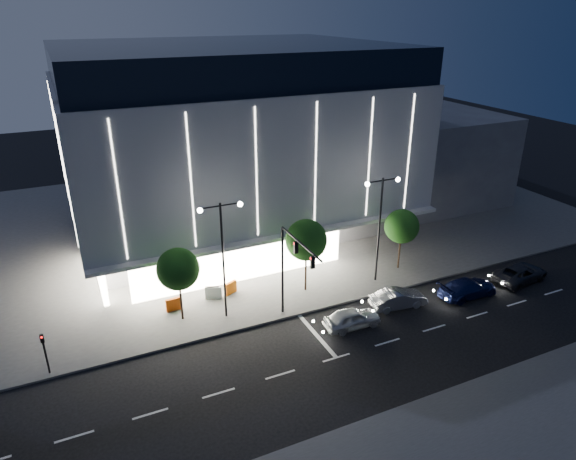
# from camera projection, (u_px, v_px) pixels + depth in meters

# --- Properties ---
(ground) EXTENTS (160.00, 160.00, 0.00)m
(ground) POSITION_uv_depth(u_px,v_px,m) (299.00, 353.00, 33.89)
(ground) COLOR black
(ground) RESTS_ON ground
(sidewalk_museum) EXTENTS (70.00, 40.00, 0.15)m
(sidewalk_museum) POSITION_uv_depth(u_px,v_px,m) (244.00, 216.00, 55.76)
(sidewalk_museum) COLOR #474747
(sidewalk_museum) RESTS_ON ground
(sidewalk_near) EXTENTS (70.00, 10.00, 0.15)m
(sidewalk_near) POSITION_uv_depth(u_px,v_px,m) (492.00, 460.00, 25.79)
(sidewalk_near) COLOR #474747
(sidewalk_near) RESTS_ON ground
(museum) EXTENTS (30.00, 25.80, 18.00)m
(museum) POSITION_uv_depth(u_px,v_px,m) (227.00, 138.00, 49.90)
(museum) COLOR #4C4C51
(museum) RESTS_ON ground
(annex_building) EXTENTS (16.00, 20.00, 10.00)m
(annex_building) POSITION_uv_depth(u_px,v_px,m) (406.00, 151.00, 61.87)
(annex_building) COLOR #4C4C51
(annex_building) RESTS_ON ground
(traffic_mast) EXTENTS (0.33, 5.89, 7.07)m
(traffic_mast) POSITION_uv_depth(u_px,v_px,m) (291.00, 261.00, 35.05)
(traffic_mast) COLOR black
(traffic_mast) RESTS_ON ground
(street_lamp_west) EXTENTS (3.16, 0.36, 9.00)m
(street_lamp_west) POSITION_uv_depth(u_px,v_px,m) (222.00, 244.00, 35.36)
(street_lamp_west) COLOR black
(street_lamp_west) RESTS_ON ground
(street_lamp_east) EXTENTS (3.16, 0.36, 9.00)m
(street_lamp_east) POSITION_uv_depth(u_px,v_px,m) (380.00, 215.00, 40.35)
(street_lamp_east) COLOR black
(street_lamp_east) RESTS_ON ground
(ped_signal_far) EXTENTS (0.22, 0.24, 3.00)m
(ped_signal_far) POSITION_uv_depth(u_px,v_px,m) (45.00, 350.00, 31.12)
(ped_signal_far) COLOR black
(ped_signal_far) RESTS_ON ground
(tree_left) EXTENTS (3.02, 3.02, 5.72)m
(tree_left) POSITION_uv_depth(u_px,v_px,m) (179.00, 271.00, 35.83)
(tree_left) COLOR black
(tree_left) RESTS_ON ground
(tree_mid) EXTENTS (3.25, 3.25, 6.15)m
(tree_mid) POSITION_uv_depth(u_px,v_px,m) (306.00, 242.00, 39.55)
(tree_mid) COLOR black
(tree_mid) RESTS_ON ground
(tree_right) EXTENTS (2.91, 2.91, 5.51)m
(tree_right) POSITION_uv_depth(u_px,v_px,m) (402.00, 228.00, 43.19)
(tree_right) COLOR black
(tree_right) RESTS_ON ground
(car_lead) EXTENTS (4.24, 1.83, 1.43)m
(car_lead) POSITION_uv_depth(u_px,v_px,m) (352.00, 318.00, 36.38)
(car_lead) COLOR #AFB3B7
(car_lead) RESTS_ON ground
(car_second) EXTENTS (4.50, 2.00, 1.44)m
(car_second) POSITION_uv_depth(u_px,v_px,m) (398.00, 299.00, 38.79)
(car_second) COLOR #929499
(car_second) RESTS_ON ground
(car_third) EXTENTS (5.01, 2.06, 1.45)m
(car_third) POSITION_uv_depth(u_px,v_px,m) (468.00, 288.00, 40.28)
(car_third) COLOR #141B4C
(car_third) RESTS_ON ground
(car_fourth) EXTENTS (5.38, 2.98, 1.42)m
(car_fourth) POSITION_uv_depth(u_px,v_px,m) (520.00, 273.00, 42.52)
(car_fourth) COLOR #2D2D32
(car_fourth) RESTS_ON ground
(barrier_a) EXTENTS (1.11, 0.30, 1.00)m
(barrier_a) POSITION_uv_depth(u_px,v_px,m) (173.00, 304.00, 38.17)
(barrier_a) COLOR #CB440B
(barrier_a) RESTS_ON sidewalk_museum
(barrier_b) EXTENTS (1.12, 0.62, 1.00)m
(barrier_b) POSITION_uv_depth(u_px,v_px,m) (215.00, 293.00, 39.76)
(barrier_b) COLOR silver
(barrier_b) RESTS_ON sidewalk_museum
(barrier_c) EXTENTS (1.11, 0.68, 1.00)m
(barrier_c) POSITION_uv_depth(u_px,v_px,m) (231.00, 288.00, 40.45)
(barrier_c) COLOR orange
(barrier_c) RESTS_ON sidewalk_museum
(barrier_d) EXTENTS (1.12, 0.60, 1.00)m
(barrier_d) POSITION_uv_depth(u_px,v_px,m) (212.00, 292.00, 39.77)
(barrier_d) COLOR white
(barrier_d) RESTS_ON sidewalk_museum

